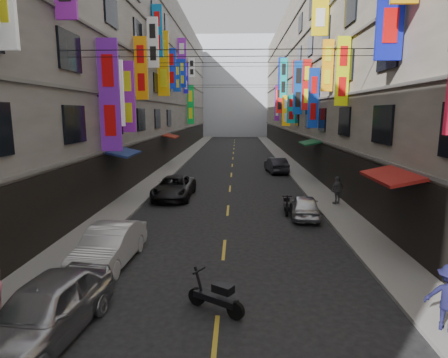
# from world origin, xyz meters

# --- Properties ---
(sidewalk_left) EXTENTS (2.00, 90.00, 0.12)m
(sidewalk_left) POSITION_xyz_m (-6.00, 42.00, 0.06)
(sidewalk_left) COLOR slate
(sidewalk_left) RESTS_ON ground
(sidewalk_right) EXTENTS (2.00, 90.00, 0.12)m
(sidewalk_right) POSITION_xyz_m (6.00, 42.00, 0.06)
(sidewalk_right) COLOR slate
(sidewalk_right) RESTS_ON ground
(building_row_left) EXTENTS (10.14, 90.00, 19.00)m
(building_row_left) POSITION_xyz_m (-11.99, 42.00, 9.49)
(building_row_left) COLOR gray
(building_row_left) RESTS_ON ground
(building_row_right) EXTENTS (10.14, 90.00, 19.00)m
(building_row_right) POSITION_xyz_m (11.99, 42.00, 9.49)
(building_row_right) COLOR #A4988A
(building_row_right) RESTS_ON ground
(haze_block) EXTENTS (18.00, 8.00, 22.00)m
(haze_block) POSITION_xyz_m (0.00, 92.00, 11.00)
(haze_block) COLOR silver
(haze_block) RESTS_ON ground
(shop_signage) EXTENTS (14.00, 55.00, 11.85)m
(shop_signage) POSITION_xyz_m (-0.22, 34.93, 9.05)
(shop_signage) COLOR blue
(shop_signage) RESTS_ON ground
(street_awnings) EXTENTS (13.99, 35.20, 0.41)m
(street_awnings) POSITION_xyz_m (-1.26, 26.00, 3.00)
(street_awnings) COLOR #114325
(street_awnings) RESTS_ON ground
(overhead_cables) EXTENTS (14.00, 38.04, 1.24)m
(overhead_cables) POSITION_xyz_m (0.00, 30.00, 8.80)
(overhead_cables) COLOR black
(overhead_cables) RESTS_ON ground
(lane_markings) EXTENTS (0.12, 80.20, 0.01)m
(lane_markings) POSITION_xyz_m (0.00, 39.00, 0.00)
(lane_markings) COLOR gold
(lane_markings) RESTS_ON ground
(scooter_crossing) EXTENTS (1.58, 1.07, 1.14)m
(scooter_crossing) POSITION_xyz_m (-0.04, 13.29, 0.44)
(scooter_crossing) COLOR black
(scooter_crossing) RESTS_ON ground
(scooter_far_right) EXTENTS (0.50, 1.80, 1.14)m
(scooter_far_right) POSITION_xyz_m (3.15, 23.57, 0.44)
(scooter_far_right) COLOR black
(scooter_far_right) RESTS_ON ground
(car_left_near) EXTENTS (2.27, 4.53, 1.48)m
(car_left_near) POSITION_xyz_m (-4.00, 11.94, 0.74)
(car_left_near) COLOR #A8A8AC
(car_left_near) RESTS_ON ground
(car_left_mid) EXTENTS (1.70, 4.28, 1.39)m
(car_left_mid) POSITION_xyz_m (-4.00, 16.41, 0.69)
(car_left_mid) COLOR silver
(car_left_mid) RESTS_ON ground
(car_left_far) EXTENTS (2.35, 4.94, 1.36)m
(car_left_far) POSITION_xyz_m (-3.46, 26.94, 0.68)
(car_left_far) COLOR black
(car_left_far) RESTS_ON ground
(car_right_mid) EXTENTS (1.73, 3.60, 1.19)m
(car_right_mid) POSITION_xyz_m (3.98, 22.74, 0.59)
(car_right_mid) COLOR silver
(car_right_mid) RESTS_ON ground
(car_right_far) EXTENTS (1.96, 4.30, 1.37)m
(car_right_far) POSITION_xyz_m (4.00, 37.38, 0.68)
(car_right_far) COLOR #27262E
(car_right_far) RESTS_ON ground
(pedestrian_rfar) EXTENTS (1.10, 0.97, 1.63)m
(pedestrian_rfar) POSITION_xyz_m (6.28, 25.27, 0.93)
(pedestrian_rfar) COLOR #5B5B5D
(pedestrian_rfar) RESTS_ON sidewalk_right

